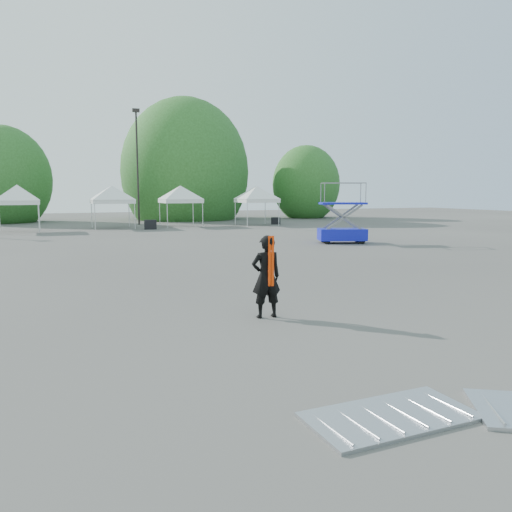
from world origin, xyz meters
name	(u,v)px	position (x,y,z in m)	size (l,w,h in m)	color
ground	(232,302)	(0.00, 0.00, 0.00)	(120.00, 120.00, 0.00)	#474442
light_pole_east	(137,160)	(3.00, 32.00, 5.52)	(0.60, 0.25, 9.80)	black
tree_mid_w	(2,180)	(-8.00, 40.00, 3.93)	(4.16, 4.16, 6.33)	#382314
tree_mid_e	(185,172)	(9.00, 39.00, 4.84)	(5.12, 5.12, 7.79)	#382314
tree_far_e	(306,184)	(22.00, 37.00, 3.63)	(3.84, 3.84, 5.84)	#382314
tent_d	(17,188)	(-6.20, 27.33, 3.06)	(4.02, 4.02, 3.88)	silver
tent_e	(112,189)	(0.39, 28.40, 3.06)	(4.41, 4.41, 3.88)	silver
tent_f	(180,189)	(5.80, 28.40, 3.06)	(4.36, 4.36, 3.88)	silver
tent_g	(257,189)	(12.11, 27.33, 3.06)	(4.29, 4.29, 3.88)	silver
man	(266,277)	(0.19, -1.74, 0.94)	(0.71, 0.49, 1.87)	black
scissor_lift	(343,213)	(10.73, 11.76, 1.67)	(2.85, 2.06, 3.32)	#0C0DA7
barrier_left	(390,416)	(-0.41, -6.98, 0.03)	(2.17, 1.11, 0.07)	#A5A8AD
crate_mid	(150,225)	(2.88, 26.19, 0.36)	(0.92, 0.71, 0.71)	black
crate_east	(276,221)	(14.18, 27.94, 0.30)	(0.78, 0.60, 0.60)	black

